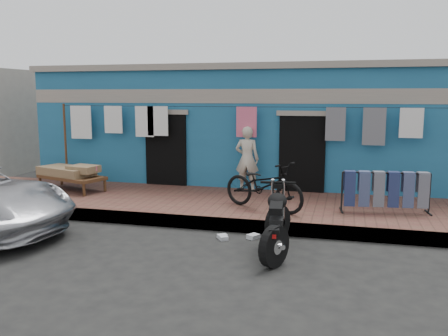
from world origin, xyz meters
TOP-DOWN VIEW (x-y plane):
  - ground at (0.00, 0.00)m, footprint 80.00×80.00m
  - sidewalk at (0.00, 3.00)m, footprint 28.00×3.00m
  - curb at (0.00, 1.55)m, footprint 28.00×0.10m
  - building at (-0.00, 6.99)m, footprint 12.20×5.20m
  - clothesline at (-0.61, 4.25)m, footprint 10.06×0.06m
  - seated_person at (0.01, 4.20)m, footprint 0.58×0.39m
  - bicycle at (0.72, 2.45)m, footprint 2.00×1.43m
  - motorcycle at (1.27, 0.55)m, footprint 0.95×1.84m
  - charpoy at (-4.20, 3.22)m, footprint 2.32×1.93m
  - jeans_rack at (3.12, 2.81)m, footprint 1.87×0.81m
  - litter_a at (0.21, 1.08)m, footprint 0.21×0.20m
  - litter_b at (0.27, 0.98)m, footprint 0.18×0.16m
  - litter_c at (0.76, 1.20)m, footprint 0.25×0.26m

SIDE VIEW (x-z plane):
  - ground at x=0.00m, z-range 0.00..0.00m
  - litter_b at x=0.27m, z-range 0.00..0.07m
  - litter_a at x=0.21m, z-range 0.00..0.07m
  - litter_c at x=0.76m, z-range 0.00..0.08m
  - sidewalk at x=0.00m, z-range 0.00..0.25m
  - curb at x=0.00m, z-range 0.00..0.25m
  - motorcycle at x=1.27m, z-range 0.00..1.11m
  - charpoy at x=-4.20m, z-range 0.25..0.86m
  - jeans_rack at x=3.12m, z-range 0.25..1.11m
  - bicycle at x=0.72m, z-range 0.25..1.48m
  - seated_person at x=0.01m, z-range 0.25..1.84m
  - building at x=0.00m, z-range 0.01..3.37m
  - clothesline at x=-0.61m, z-range 0.75..2.85m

